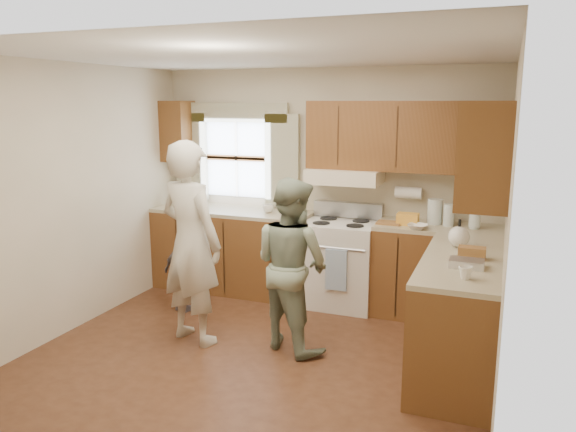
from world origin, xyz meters
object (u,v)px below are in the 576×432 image
at_px(woman_right, 292,264).
at_px(woman_left, 191,243).
at_px(stove, 341,262).
at_px(child, 182,274).

bearing_deg(woman_right, woman_left, 37.20).
relative_size(stove, woman_right, 0.70).
xyz_separation_m(stove, woman_right, (-0.11, -1.19, 0.29)).
xyz_separation_m(woman_left, woman_right, (0.89, 0.19, -0.15)).
bearing_deg(child, woman_right, 175.91).
distance_m(stove, woman_right, 1.23).
height_order(stove, woman_right, woman_right).
distance_m(woman_left, woman_right, 0.92).
xyz_separation_m(stove, woman_left, (-0.99, -1.38, 0.45)).
bearing_deg(woman_left, woman_right, -151.69).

